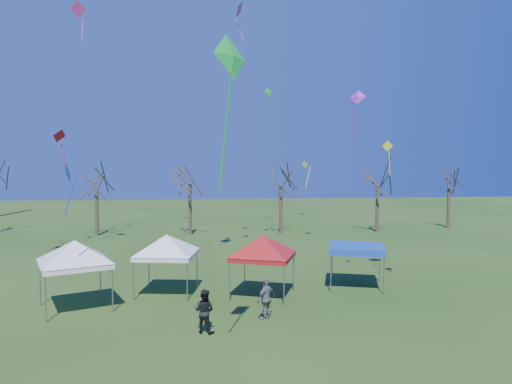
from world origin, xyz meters
TOP-DOWN VIEW (x-y plane):
  - ground at (0.00, 0.00)m, footprint 140.00×140.00m
  - tree_1 at (-10.77, 24.65)m, footprint 3.42×3.42m
  - tree_2 at (-2.37, 24.38)m, footprint 3.71×3.71m
  - tree_3 at (6.03, 24.04)m, footprint 3.59×3.59m
  - tree_4 at (15.36, 24.00)m, footprint 3.58×3.58m
  - tree_5 at (23.72, 26.07)m, footprint 3.39×3.39m
  - tent_white_west at (-6.71, 2.73)m, footprint 3.68×3.68m
  - tent_white_mid at (-2.91, 4.72)m, footprint 3.78×3.78m
  - tent_red at (1.73, 3.68)m, footprint 3.61×3.61m
  - tent_blue at (6.80, 4.93)m, footprint 3.43×3.43m
  - person_grey at (1.45, 0.37)m, footprint 1.03×0.97m
  - person_dark at (-1.07, -0.84)m, footprint 0.99×0.90m
  - kite_2 at (-10.65, 19.35)m, footprint 1.28×0.68m
  - kite_19 at (4.07, 18.45)m, footprint 0.91×0.82m
  - kite_17 at (8.01, 8.62)m, footprint 1.04×0.90m
  - kite_11 at (1.54, 16.37)m, footprint 0.91×1.42m
  - kite_12 at (15.59, 22.32)m, footprint 1.02×0.44m
  - kite_22 at (7.94, 22.29)m, footprint 0.82×0.85m
  - kite_1 at (-6.39, 1.02)m, footprint 0.66×0.93m
  - kite_5 at (-0.24, -4.64)m, footprint 1.28×1.27m
  - kite_13 at (-11.91, 18.15)m, footprint 1.22×1.35m

SIDE VIEW (x-z plane):
  - ground at x=0.00m, z-range 0.00..0.00m
  - person_dark at x=-1.07m, z-range 0.00..1.65m
  - person_grey at x=1.45m, z-range 0.00..1.71m
  - tent_blue at x=6.80m, z-range 0.91..3.06m
  - tent_white_mid at x=-2.91m, z-range 1.04..4.42m
  - tent_red at x=1.73m, z-range 1.05..4.45m
  - tent_white_west at x=-6.71m, z-range 1.07..4.56m
  - tree_5 at x=23.72m, z-range 2.00..9.46m
  - tree_1 at x=-10.77m, z-range 2.02..9.56m
  - kite_1 at x=-6.39m, z-range 4.92..7.01m
  - tree_4 at x=15.36m, z-range 2.12..10.00m
  - tree_3 at x=6.03m, z-range 2.12..10.03m
  - tree_2 at x=-2.37m, z-range 2.20..10.38m
  - kite_22 at x=7.94m, z-range 5.12..7.50m
  - kite_12 at x=15.59m, z-range 6.47..9.64m
  - kite_13 at x=-11.91m, z-range 7.10..10.01m
  - kite_5 at x=-0.24m, z-range 7.08..11.61m
  - kite_17 at x=8.01m, z-range 8.84..11.78m
  - kite_19 at x=4.07m, z-range 11.00..13.28m
  - kite_11 at x=1.54m, z-range 16.34..19.24m
  - kite_2 at x=-10.65m, z-range 16.77..19.91m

